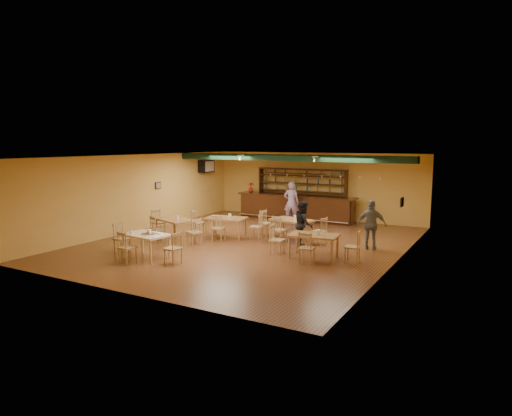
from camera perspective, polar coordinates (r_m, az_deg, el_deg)
The scene contains 23 objects.
floor at distance 15.89m, azimuth -0.77°, elevation -4.40°, with size 12.00×12.00×0.00m, color #522917.
ceiling_beam at distance 18.00m, azimuth 3.72°, elevation 6.29°, with size 10.00×0.30×0.25m, color black.
track_rail_left at distance 19.36m, azimuth -0.35°, elevation 6.65°, with size 0.05×2.50×0.05m, color silver.
track_rail_right at distance 17.99m, azimuth 8.60°, elevation 6.43°, with size 0.05×2.50×0.05m, color silver.
ac_unit at distance 21.68m, azimuth -6.22°, elevation 5.21°, with size 0.34×0.70×0.48m, color silver.
picture_left at distance 19.33m, azimuth -12.12°, elevation 2.78°, with size 0.04×0.34×0.28m, color black.
picture_right at distance 14.31m, azimuth 17.76°, elevation 0.71°, with size 0.04×0.34×0.28m, color black.
bar_counter at distance 20.58m, azimuth 4.96°, elevation 0.07°, with size 5.54×0.85×1.13m, color #34180A.
back_bar_hutch at distance 21.08m, azimuth 5.69°, elevation 1.83°, with size 4.28×0.40×2.28m, color #34180A.
poinsettia at distance 21.54m, azimuth -0.65°, elevation 2.59°, with size 0.25×0.25×0.45m, color #AD2510.
dining_table_a at distance 16.89m, azimuth -3.75°, elevation -2.40°, with size 1.45×0.87×0.73m, color olive.
dining_table_b at distance 16.45m, azimuth 4.49°, elevation -2.68°, with size 1.47×0.88×0.74m, color olive.
dining_table_c at distance 16.64m, azimuth -10.05°, elevation -2.63°, with size 1.51×0.91×0.76m, color olive.
dining_table_d at distance 13.92m, azimuth 7.19°, elevation -4.76°, with size 1.45×0.87×0.73m, color olive.
near_table at distance 14.19m, azimuth -13.54°, elevation -4.63°, with size 1.39×0.90×0.75m, color beige.
pizza_tray at distance 14.05m, azimuth -13.30°, elevation -3.17°, with size 0.40×0.40×0.01m, color silver.
parmesan_shaker at distance 14.30m, azimuth -15.32°, elevation -2.84°, with size 0.07×0.07×0.11m, color #EAE5C6.
napkin_stack at distance 14.03m, azimuth -12.00°, elevation -3.11°, with size 0.20×0.15×0.03m, color white.
pizza_server at distance 13.98m, azimuth -12.71°, elevation -3.16°, with size 0.32×0.09×0.00m, color silver.
side_plate at distance 13.61m, azimuth -12.47°, elevation -3.51°, with size 0.22×0.22×0.01m, color white.
patron_bar at distance 19.72m, azimuth 4.43°, elevation 0.70°, with size 0.65×0.43×1.79m, color #7C499E.
patron_right_a at distance 15.34m, azimuth 5.96°, elevation -1.97°, with size 0.75×0.58×1.54m, color black.
patron_right_b at distance 15.32m, azimuth 14.22°, elevation -2.05°, with size 0.95×0.39×1.62m, color slate.
Camera 1 is at (7.79, -13.41, 3.48)m, focal length 32.05 mm.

